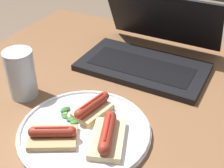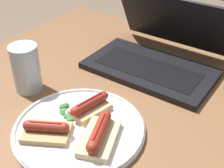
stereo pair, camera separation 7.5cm
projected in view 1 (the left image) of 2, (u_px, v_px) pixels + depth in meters
The scene contains 8 objects.
desk at pixel (152, 122), 0.86m from camera, with size 1.17×0.79×0.74m.
laptop at pixel (149, 52), 0.93m from camera, with size 0.37×0.29×0.19m.
plate at pixel (85, 131), 0.69m from camera, with size 0.30×0.30×0.02m.
sausage_toast_left at pixel (92, 108), 0.73m from camera, with size 0.07×0.11×0.04m.
sausage_toast_middle at pixel (53, 135), 0.66m from camera, with size 0.12×0.11×0.04m.
sausage_toast_right at pixel (108, 136), 0.65m from camera, with size 0.10×0.14×0.04m.
salad_pile at pixel (70, 116), 0.72m from camera, with size 0.07×0.05×0.01m.
drinking_glass at pixel (21, 74), 0.78m from camera, with size 0.07×0.07×0.13m.
Camera 1 is at (0.21, -0.63, 1.22)m, focal length 50.00 mm.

